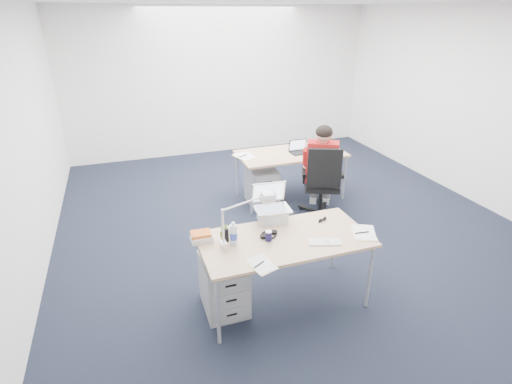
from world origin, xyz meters
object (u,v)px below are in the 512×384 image
Objects in this scene: water_bottle at (233,233)px; dark_laptop at (300,147)px; drawer_pedestal_far at (262,186)px; bear_figurine at (224,232)px; book_stack at (201,237)px; desk_lamp at (240,219)px; wireless_keyboard at (325,242)px; office_chair at (321,197)px; desk_near at (285,242)px; sunglasses at (323,220)px; can_koozie at (269,236)px; drawer_pedestal_near at (224,284)px; headphones at (269,234)px; far_cup at (304,144)px; silver_laptop at (273,205)px; cordless_phone at (227,235)px; computer_mouse at (326,240)px; desk_far at (291,156)px; seated_person at (322,169)px.

water_bottle is 0.81× the size of dark_laptop.
bear_figurine is (-1.11, -2.03, 0.53)m from drawer_pedestal_far.
desk_lamp reaches higher than book_stack.
wireless_keyboard is 1.14m from book_stack.
desk_lamp reaches higher than office_chair.
desk_near is 0.53m from sunglasses.
book_stack is (-0.59, 0.20, -0.01)m from can_koozie.
drawer_pedestal_far is at bearing 71.60° from can_koozie.
desk_near is 2.91× the size of drawer_pedestal_near.
sunglasses is (1.03, 0.02, -0.07)m from bear_figurine.
headphones is 1.90× the size of can_koozie.
far_cup is at bearing 18.68° from drawer_pedestal_far.
water_bottle is at bearing -144.75° from silver_laptop.
desk_near is at bearing -87.07° from silver_laptop.
headphones is 0.84× the size of water_bottle.
can_koozie is 0.34m from desk_lamp.
wireless_keyboard is 1.51× the size of book_stack.
desk_lamp reaches higher than dark_laptop.
bear_figurine is 1.15× the size of cordless_phone.
dark_laptop is at bearing -125.05° from far_cup.
desk_lamp is (-0.44, -0.33, 0.08)m from silver_laptop.
water_bottle is 2.55× the size of far_cup.
desk_near is 7.03× the size of water_bottle.
desk_far is at bearing 75.66° from computer_mouse.
drawer_pedestal_far is 2.03m from silver_laptop.
desk_lamp reaches higher than can_koozie.
desk_near is 17.91× the size of far_cup.
desk_near is at bearing -114.95° from desk_far.
office_chair is 2.90× the size of silver_laptop.
book_stack is 2.19× the size of far_cup.
drawer_pedestal_near is 2.80m from dark_laptop.
cordless_phone reaches higher than computer_mouse.
desk_far is at bearing 138.75° from seated_person.
drawer_pedestal_near is at bearing 165.61° from computer_mouse.
can_koozie is 0.44× the size of water_bottle.
bear_figurine reaches higher than desk_near.
bear_figurine is at bearing 117.63° from water_bottle.
water_bottle is 0.43× the size of desk_lamp.
desk_far is at bearing 150.38° from dark_laptop.
can_koozie is 2.56m from dark_laptop.
water_bottle is (-0.36, -0.03, 0.10)m from headphones.
seated_person is 11.46× the size of sunglasses.
desk_far is 2.47m from headphones.
wireless_keyboard is 2.57× the size of sunglasses.
desk_lamp is at bearing -106.12° from seated_person.
seated_person reaches higher than silver_laptop.
wireless_keyboard is (-0.87, -1.69, 0.43)m from office_chair.
desk_near is 3.00× the size of desk_lamp.
desk_lamp is at bearing 169.05° from sunglasses.
cordless_phone is at bearing 162.71° from sunglasses.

